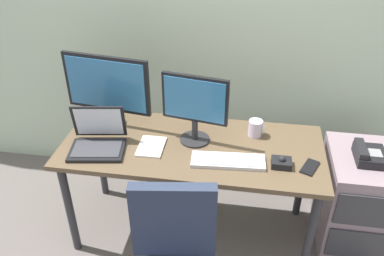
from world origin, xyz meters
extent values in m
plane|color=#665E59|center=(0.00, 0.00, 0.00)|extent=(8.00, 8.00, 0.00)
cube|color=brown|center=(0.00, 0.00, 0.69)|extent=(1.55, 0.66, 0.03)
cylinder|color=#2D2D33|center=(-0.71, -0.27, 0.34)|extent=(0.05, 0.05, 0.68)
cylinder|color=#2D2D33|center=(0.71, -0.27, 0.34)|extent=(0.05, 0.05, 0.68)
cylinder|color=#2D2D33|center=(-0.71, 0.27, 0.34)|extent=(0.05, 0.05, 0.68)
cylinder|color=#2D2D33|center=(0.71, 0.27, 0.34)|extent=(0.05, 0.05, 0.68)
cube|color=gray|center=(1.04, 0.11, 0.32)|extent=(0.42, 0.52, 0.65)
cube|color=#38383D|center=(1.04, -0.15, 0.47)|extent=(0.38, 0.01, 0.22)
cube|color=#38383D|center=(1.04, -0.15, 0.19)|extent=(0.38, 0.01, 0.22)
cube|color=black|center=(1.04, 0.09, 0.68)|extent=(0.17, 0.20, 0.06)
cube|color=black|center=(0.98, 0.09, 0.72)|extent=(0.05, 0.18, 0.04)
cube|color=gray|center=(1.06, 0.08, 0.71)|extent=(0.07, 0.08, 0.01)
cube|color=#2C354B|center=(0.01, -0.61, 0.70)|extent=(0.40, 0.12, 0.42)
cylinder|color=#262628|center=(-0.55, 0.15, 0.71)|extent=(0.18, 0.18, 0.01)
cylinder|color=#262628|center=(-0.55, 0.15, 0.77)|extent=(0.04, 0.04, 0.10)
cube|color=black|center=(-0.55, 0.15, 0.99)|extent=(0.55, 0.10, 0.36)
cube|color=teal|center=(-0.55, 0.14, 0.99)|extent=(0.50, 0.07, 0.32)
cylinder|color=#262628|center=(0.01, 0.05, 0.71)|extent=(0.18, 0.18, 0.01)
cylinder|color=#262628|center=(0.01, 0.05, 0.78)|extent=(0.04, 0.04, 0.13)
cube|color=black|center=(0.01, 0.05, 0.99)|extent=(0.39, 0.09, 0.29)
cube|color=teal|center=(0.01, 0.04, 0.99)|extent=(0.36, 0.07, 0.25)
cube|color=silver|center=(0.22, -0.14, 0.72)|extent=(0.42, 0.17, 0.02)
cube|color=white|center=(0.22, -0.14, 0.73)|extent=(0.39, 0.14, 0.01)
cube|color=black|center=(-0.53, -0.15, 0.72)|extent=(0.34, 0.27, 0.02)
cube|color=#38383D|center=(-0.53, -0.15, 0.73)|extent=(0.30, 0.21, 0.00)
cube|color=black|center=(-0.55, -0.03, 0.84)|extent=(0.31, 0.10, 0.22)
cube|color=silver|center=(-0.55, -0.03, 0.84)|extent=(0.28, 0.08, 0.19)
cube|color=black|center=(0.52, -0.12, 0.73)|extent=(0.11, 0.09, 0.04)
sphere|color=#232328|center=(0.52, -0.12, 0.75)|extent=(0.04, 0.04, 0.04)
cylinder|color=silver|center=(0.37, 0.17, 0.76)|extent=(0.09, 0.09, 0.10)
torus|color=silver|center=(0.41, 0.17, 0.76)|extent=(0.01, 0.07, 0.07)
cube|color=white|center=(-0.23, -0.06, 0.71)|extent=(0.15, 0.21, 0.01)
cube|color=black|center=(0.67, -0.11, 0.71)|extent=(0.12, 0.16, 0.01)
camera|label=1|loc=(0.30, -1.92, 2.07)|focal=37.40mm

